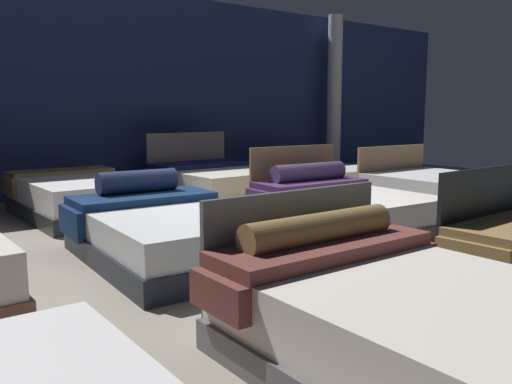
{
  "coord_description": "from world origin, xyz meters",
  "views": [
    {
      "loc": [
        -3.37,
        -4.47,
        1.38
      ],
      "look_at": [
        -0.33,
        -0.39,
        0.62
      ],
      "focal_mm": 37.04,
      "sensor_mm": 36.0,
      "label": 1
    }
  ],
  "objects_px": {
    "bed_11": "(316,176)",
    "bed_7": "(446,193)",
    "bed_5": "(169,232)",
    "bed_10": "(217,183)",
    "bed_1": "(417,326)",
    "support_pillar": "(334,96)",
    "bed_6": "(340,207)",
    "bed_9": "(80,197)"
  },
  "relations": [
    {
      "from": "bed_5",
      "to": "bed_6",
      "type": "relative_size",
      "value": 1.05
    },
    {
      "from": "bed_5",
      "to": "bed_7",
      "type": "distance_m",
      "value": 4.4
    },
    {
      "from": "bed_1",
      "to": "bed_7",
      "type": "bearing_deg",
      "value": 32.24
    },
    {
      "from": "bed_6",
      "to": "bed_9",
      "type": "relative_size",
      "value": 0.96
    },
    {
      "from": "bed_6",
      "to": "bed_10",
      "type": "relative_size",
      "value": 1.05
    },
    {
      "from": "bed_9",
      "to": "support_pillar",
      "type": "distance_m",
      "value": 6.55
    },
    {
      "from": "bed_5",
      "to": "bed_11",
      "type": "height_order",
      "value": "bed_5"
    },
    {
      "from": "bed_5",
      "to": "bed_10",
      "type": "distance_m",
      "value": 3.53
    },
    {
      "from": "bed_5",
      "to": "bed_11",
      "type": "bearing_deg",
      "value": 33.86
    },
    {
      "from": "bed_5",
      "to": "support_pillar",
      "type": "distance_m",
      "value": 7.6
    },
    {
      "from": "bed_11",
      "to": "bed_7",
      "type": "bearing_deg",
      "value": -92.98
    },
    {
      "from": "bed_7",
      "to": "support_pillar",
      "type": "bearing_deg",
      "value": 65.95
    },
    {
      "from": "bed_5",
      "to": "bed_11",
      "type": "distance_m",
      "value": 5.2
    },
    {
      "from": "bed_1",
      "to": "bed_7",
      "type": "xyz_separation_m",
      "value": [
        4.42,
        2.77,
        -0.03
      ]
    },
    {
      "from": "bed_7",
      "to": "bed_11",
      "type": "bearing_deg",
      "value": 88.93
    },
    {
      "from": "bed_6",
      "to": "support_pillar",
      "type": "xyz_separation_m",
      "value": [
        3.98,
        4.11,
        1.49
      ]
    },
    {
      "from": "support_pillar",
      "to": "bed_7",
      "type": "bearing_deg",
      "value": -114.12
    },
    {
      "from": "bed_5",
      "to": "bed_10",
      "type": "height_order",
      "value": "bed_10"
    },
    {
      "from": "bed_1",
      "to": "support_pillar",
      "type": "xyz_separation_m",
      "value": [
        6.27,
        6.89,
        1.47
      ]
    },
    {
      "from": "bed_10",
      "to": "bed_9",
      "type": "bearing_deg",
      "value": 179.1
    },
    {
      "from": "bed_1",
      "to": "bed_9",
      "type": "relative_size",
      "value": 0.98
    },
    {
      "from": "bed_9",
      "to": "bed_10",
      "type": "bearing_deg",
      "value": 0.42
    },
    {
      "from": "bed_5",
      "to": "bed_6",
      "type": "distance_m",
      "value": 2.27
    },
    {
      "from": "bed_6",
      "to": "bed_5",
      "type": "bearing_deg",
      "value": -178.44
    },
    {
      "from": "bed_5",
      "to": "support_pillar",
      "type": "xyz_separation_m",
      "value": [
        6.24,
        4.07,
        1.49
      ]
    },
    {
      "from": "bed_6",
      "to": "support_pillar",
      "type": "height_order",
      "value": "support_pillar"
    },
    {
      "from": "bed_6",
      "to": "bed_7",
      "type": "height_order",
      "value": "bed_6"
    },
    {
      "from": "bed_11",
      "to": "bed_6",
      "type": "bearing_deg",
      "value": -130.45
    },
    {
      "from": "bed_1",
      "to": "bed_7",
      "type": "height_order",
      "value": "bed_1"
    },
    {
      "from": "bed_5",
      "to": "bed_11",
      "type": "xyz_separation_m",
      "value": [
        4.45,
        2.7,
        -0.03
      ]
    },
    {
      "from": "bed_6",
      "to": "bed_11",
      "type": "bearing_deg",
      "value": 53.95
    },
    {
      "from": "bed_6",
      "to": "bed_7",
      "type": "xyz_separation_m",
      "value": [
        2.13,
        -0.02,
        -0.01
      ]
    },
    {
      "from": "bed_1",
      "to": "bed_9",
      "type": "bearing_deg",
      "value": 89.6
    },
    {
      "from": "bed_7",
      "to": "bed_11",
      "type": "xyz_separation_m",
      "value": [
        0.06,
        2.76,
        -0.02
      ]
    },
    {
      "from": "bed_6",
      "to": "bed_1",
      "type": "bearing_deg",
      "value": -126.83
    },
    {
      "from": "bed_6",
      "to": "bed_9",
      "type": "height_order",
      "value": "bed_6"
    },
    {
      "from": "bed_6",
      "to": "bed_7",
      "type": "bearing_deg",
      "value": 2.03
    },
    {
      "from": "bed_7",
      "to": "bed_10",
      "type": "height_order",
      "value": "bed_10"
    },
    {
      "from": "bed_1",
      "to": "bed_6",
      "type": "height_order",
      "value": "bed_6"
    },
    {
      "from": "bed_7",
      "to": "bed_10",
      "type": "xyz_separation_m",
      "value": [
        -2.13,
        2.76,
        0.02
      ]
    },
    {
      "from": "bed_6",
      "to": "bed_10",
      "type": "bearing_deg",
      "value": 92.57
    },
    {
      "from": "bed_6",
      "to": "bed_9",
      "type": "bearing_deg",
      "value": 132.46
    }
  ]
}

